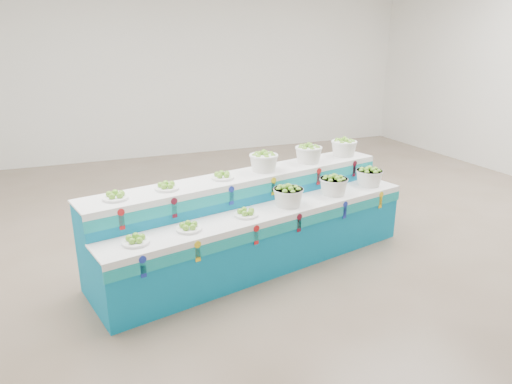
{
  "coord_description": "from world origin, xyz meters",
  "views": [
    {
      "loc": [
        -2.86,
        -5.34,
        2.55
      ],
      "look_at": [
        -0.98,
        -0.67,
        0.87
      ],
      "focal_mm": 32.51,
      "sensor_mm": 36.0,
      "label": 1
    }
  ],
  "objects_px": {
    "basket_lower_left": "(288,195)",
    "basket_upper_right": "(344,147)",
    "plate_upper_mid": "(167,185)",
    "display_stand": "(256,221)"
  },
  "relations": [
    {
      "from": "basket_lower_left",
      "to": "basket_upper_right",
      "type": "xyz_separation_m",
      "value": [
        1.2,
        0.77,
        0.3
      ]
    },
    {
      "from": "basket_lower_left",
      "to": "plate_upper_mid",
      "type": "xyz_separation_m",
      "value": [
        -1.34,
        0.19,
        0.22
      ]
    },
    {
      "from": "display_stand",
      "to": "basket_upper_right",
      "type": "bearing_deg",
      "value": 8.43
    },
    {
      "from": "display_stand",
      "to": "basket_upper_right",
      "type": "relative_size",
      "value": 11.29
    },
    {
      "from": "display_stand",
      "to": "plate_upper_mid",
      "type": "height_order",
      "value": "plate_upper_mid"
    },
    {
      "from": "basket_lower_left",
      "to": "plate_upper_mid",
      "type": "bearing_deg",
      "value": 172.04
    },
    {
      "from": "display_stand",
      "to": "plate_upper_mid",
      "type": "bearing_deg",
      "value": 166.27
    },
    {
      "from": "basket_lower_left",
      "to": "basket_upper_right",
      "type": "relative_size",
      "value": 1.0
    },
    {
      "from": "basket_upper_right",
      "to": "display_stand",
      "type": "bearing_deg",
      "value": -158.71
    },
    {
      "from": "basket_lower_left",
      "to": "plate_upper_mid",
      "type": "relative_size",
      "value": 1.32
    }
  ]
}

